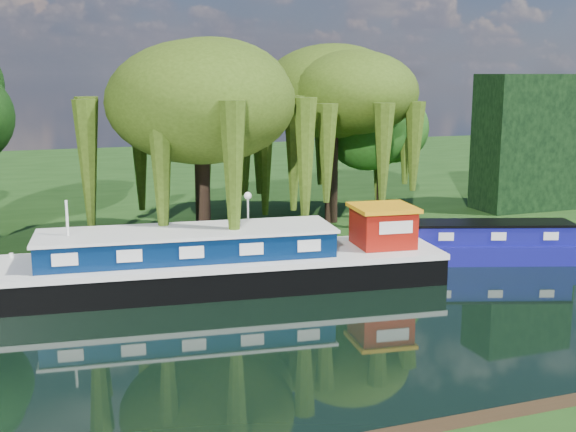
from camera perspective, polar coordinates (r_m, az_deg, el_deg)
name	(u,v)px	position (r m, az deg, el deg)	size (l,w,h in m)	color
ground	(324,326)	(24.91, 2.84, -8.71)	(120.00, 120.00, 0.00)	black
far_bank	(154,182)	(56.92, -10.51, 2.68)	(120.00, 52.00, 0.45)	#16340E
dutch_barge	(218,263)	(29.28, -5.57, -3.70)	(18.99, 6.24, 3.93)	black
narrowboat	(467,246)	(34.14, 13.93, -2.31)	(13.47, 6.42, 1.96)	navy
willow_left	(201,104)	(33.50, -6.92, 8.79)	(7.66, 7.66, 9.17)	black
willow_right	(332,105)	(39.05, 3.52, 8.75)	(7.17, 7.17, 8.73)	black
tree_far_right	(383,121)	(42.37, 7.51, 7.47)	(4.74, 4.74, 7.75)	black
conifer_hedge	(528,142)	(45.53, 18.41, 5.56)	(6.00, 3.00, 8.00)	black
lamppost	(248,204)	(34.03, -3.18, 0.93)	(0.36, 0.36, 2.56)	silver
mooring_posts	(240,246)	(32.09, -3.78, -2.39)	(19.16, 0.16, 1.00)	silver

